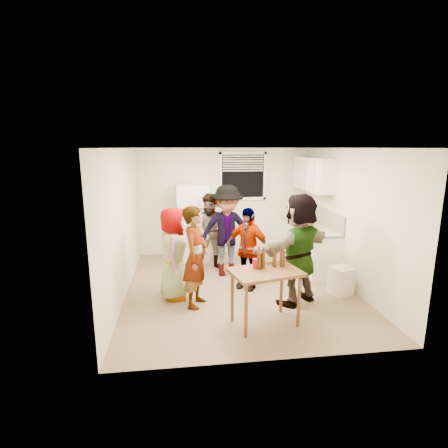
{
  "coord_description": "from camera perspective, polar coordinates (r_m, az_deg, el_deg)",
  "views": [
    {
      "loc": [
        -1.03,
        -5.9,
        2.51
      ],
      "look_at": [
        -0.25,
        0.23,
        1.15
      ],
      "focal_mm": 28.0,
      "sensor_mm": 36.0,
      "label": 1
    }
  ],
  "objects": [
    {
      "name": "refrigerator",
      "position": [
        7.96,
        -5.1,
        0.32
      ],
      "size": [
        0.7,
        0.7,
        1.7
      ],
      "primitive_type": "cube",
      "color": "white",
      "rests_on": "ground"
    },
    {
      "name": "counter_lower",
      "position": [
        7.84,
        13.4,
        -3.32
      ],
      "size": [
        0.6,
        2.2,
        0.86
      ],
      "primitive_type": "cube",
      "color": "white",
      "rests_on": "ground"
    },
    {
      "name": "serving_table",
      "position": [
        5.32,
        6.6,
        -15.85
      ],
      "size": [
        1.08,
        0.84,
        0.81
      ],
      "primitive_type": null,
      "rotation": [
        0.0,
        0.0,
        0.23
      ],
      "color": "brown",
      "rests_on": "ground"
    },
    {
      "name": "guest_back_right",
      "position": [
        7.13,
        0.5,
        -8.21
      ],
      "size": [
        1.28,
        1.88,
        0.67
      ],
      "primitive_type": "imported",
      "rotation": [
        0.0,
        0.0,
        0.06
      ],
      "color": "#3F3E44",
      "rests_on": "ground"
    },
    {
      "name": "countertop",
      "position": [
        7.74,
        13.57,
        -0.11
      ],
      "size": [
        0.64,
        2.22,
        0.04
      ],
      "primitive_type": "cube",
      "color": "beige",
      "rests_on": "counter_lower"
    },
    {
      "name": "guest_grey",
      "position": [
        6.17,
        -8.01,
        -11.71
      ],
      "size": [
        1.6,
        0.86,
        0.5
      ],
      "primitive_type": "imported",
      "rotation": [
        0.0,
        0.0,
        1.51
      ],
      "color": "gray",
      "rests_on": "ground"
    },
    {
      "name": "red_cup",
      "position": [
        5.09,
        5.21,
        -7.11
      ],
      "size": [
        0.1,
        0.1,
        0.13
      ],
      "primitive_type": "cylinder",
      "color": "maroon",
      "rests_on": "serving_table"
    },
    {
      "name": "guest_back_left",
      "position": [
        7.44,
        -1.88,
        -7.32
      ],
      "size": [
        1.01,
        1.7,
        0.61
      ],
      "primitive_type": "imported",
      "rotation": [
        0.0,
        0.0,
        -0.15
      ],
      "color": "#4F3927",
      "rests_on": "ground"
    },
    {
      "name": "picture_frame",
      "position": [
        8.31,
        13.67,
        1.43
      ],
      "size": [
        0.02,
        0.19,
        0.16
      ],
      "primitive_type": "cube",
      "color": "#D4D152",
      "rests_on": "countertop"
    },
    {
      "name": "guest_stripe",
      "position": [
        5.86,
        -4.49,
        -13.0
      ],
      "size": [
        1.74,
        1.15,
        0.39
      ],
      "primitive_type": "imported",
      "rotation": [
        0.0,
        0.0,
        1.2
      ],
      "color": "#141933",
      "rests_on": "ground"
    },
    {
      "name": "kettle",
      "position": [
        7.64,
        13.44,
        -0.1
      ],
      "size": [
        0.29,
        0.25,
        0.22
      ],
      "primitive_type": null,
      "rotation": [
        0.0,
        0.0,
        0.13
      ],
      "color": "silver",
      "rests_on": "countertop"
    },
    {
      "name": "room",
      "position": [
        6.5,
        2.46,
        -10.34
      ],
      "size": [
        4.0,
        4.5,
        2.5
      ],
      "primitive_type": null,
      "color": "silver",
      "rests_on": "ground"
    },
    {
      "name": "upper_cabinets",
      "position": [
        7.82,
        14.35,
        7.91
      ],
      "size": [
        0.34,
        1.6,
        0.7
      ],
      "primitive_type": "cube",
      "color": "white",
      "rests_on": "room"
    },
    {
      "name": "wine_bottle",
      "position": [
        8.59,
        11.75,
        1.33
      ],
      "size": [
        0.07,
        0.07,
        0.26
      ],
      "primitive_type": "cylinder",
      "color": "black",
      "rests_on": "countertop"
    },
    {
      "name": "guest_black",
      "position": [
        6.52,
        3.73,
        -10.28
      ],
      "size": [
        1.62,
        1.7,
        0.36
      ],
      "primitive_type": "imported",
      "rotation": [
        0.0,
        0.0,
        -0.69
      ],
      "color": "black",
      "rests_on": "ground"
    },
    {
      "name": "blue_cup",
      "position": [
        7.03,
        13.99,
        -1.21
      ],
      "size": [
        0.08,
        0.08,
        0.11
      ],
      "primitive_type": "cylinder",
      "color": "blue",
      "rests_on": "countertop"
    },
    {
      "name": "trash_bin",
      "position": [
        6.47,
        18.59,
        -8.71
      ],
      "size": [
        0.41,
        0.41,
        0.48
      ],
      "primitive_type": "cube",
      "rotation": [
        0.0,
        0.0,
        0.29
      ],
      "color": "silver",
      "rests_on": "ground"
    },
    {
      "name": "beer_bottle_counter",
      "position": [
        7.26,
        14.16,
        -0.79
      ],
      "size": [
        0.07,
        0.07,
        0.25
      ],
      "primitive_type": "cylinder",
      "color": "#47230C",
      "rests_on": "countertop"
    },
    {
      "name": "beer_bottle_table",
      "position": [
        5.16,
        8.2,
        -6.91
      ],
      "size": [
        0.06,
        0.06,
        0.22
      ],
      "primitive_type": "cylinder",
      "color": "#47230C",
      "rests_on": "serving_table"
    },
    {
      "name": "backsplash",
      "position": [
        7.8,
        15.6,
        1.38
      ],
      "size": [
        0.03,
        2.2,
        0.36
      ],
      "primitive_type": "cube",
      "color": "beige",
      "rests_on": "countertop"
    },
    {
      "name": "paper_towel",
      "position": [
        7.69,
        13.54,
        -0.04
      ],
      "size": [
        0.11,
        0.11,
        0.23
      ],
      "primitive_type": "cylinder",
      "color": "white",
      "rests_on": "countertop"
    },
    {
      "name": "guest_orange",
      "position": [
        6.07,
        11.73,
        -12.31
      ],
      "size": [
        2.38,
        2.43,
        0.54
      ],
      "primitive_type": "imported",
      "rotation": [
        0.0,
        0.0,
        3.68
      ],
      "color": "#C86343",
      "rests_on": "ground"
    },
    {
      "name": "window",
      "position": [
        8.27,
        3.08,
        7.81
      ],
      "size": [
        1.12,
        0.1,
        1.06
      ],
      "primitive_type": null,
      "color": "white",
      "rests_on": "room"
    }
  ]
}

